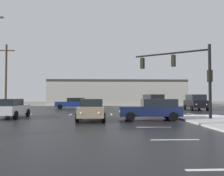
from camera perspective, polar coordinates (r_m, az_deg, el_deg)
The scene contains 13 objects.
ground_plane at distance 23.97m, azimuth 4.67°, elevation -6.31°, with size 120.00×120.00×0.00m, color slate.
road_asphalt at distance 23.97m, azimuth 4.67°, elevation -6.28°, with size 44.00×44.00×0.02m, color black.
snow_strip_curbside at distance 21.34m, azimuth 19.60°, elevation -6.26°, with size 4.00×1.60×0.06m, color white.
lane_markings at distance 22.80m, azimuth 8.14°, elevation -6.45°, with size 36.15×36.15×0.01m.
traffic_signal_mast at distance 20.01m, azimuth 17.10°, elevation 4.30°, with size 5.24×3.86×5.61m.
strip_building_background at distance 50.42m, azimuth 1.14°, elevation -1.15°, with size 27.66×8.00×5.14m.
sedan_tan at distance 18.11m, azimuth -4.95°, elevation -4.98°, with size 2.06×4.56×1.58m.
sedan_navy at distance 18.22m, azimuth 9.54°, elevation -4.95°, with size 4.61×2.20×1.58m.
suv_black at distance 33.66m, azimuth 19.25°, elevation -3.11°, with size 2.49×4.96×2.03m.
suv_red at distance 31.55m, azimuth 9.76°, elevation -3.27°, with size 2.62×5.00×2.03m.
sedan_white at distance 21.59m, azimuth -22.99°, elevation -4.35°, with size 2.03×4.55×1.58m.
sedan_blue at distance 35.23m, azimuth -9.43°, elevation -3.53°, with size 4.68×2.43×1.58m.
utility_pole_far at distance 35.02m, azimuth -23.90°, elevation 2.73°, with size 2.20×0.28×8.76m.
Camera 1 is at (-3.03, -23.71, 1.79)m, focal length 38.45 mm.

